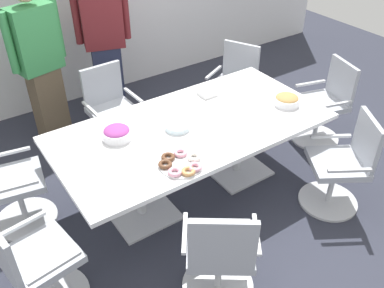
# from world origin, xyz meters

# --- Properties ---
(ground_plane) EXTENTS (10.00, 10.00, 0.01)m
(ground_plane) POSITION_xyz_m (0.00, 0.00, -0.01)
(ground_plane) COLOR #2D303D
(conference_table) EXTENTS (2.40, 1.20, 0.75)m
(conference_table) POSITION_xyz_m (0.00, 0.00, 0.63)
(conference_table) COLOR white
(conference_table) RESTS_ON ground
(office_chair_0) EXTENTS (0.72, 0.72, 0.91)m
(office_chair_0) POSITION_xyz_m (1.15, 0.81, 0.41)
(office_chair_0) COLOR silver
(office_chair_0) RESTS_ON ground
(office_chair_1) EXTENTS (0.56, 0.56, 0.91)m
(office_chair_1) POSITION_xyz_m (-0.28, 1.09, 0.41)
(office_chair_1) COLOR silver
(office_chair_1) RESTS_ON ground
(office_chair_2) EXTENTS (0.62, 0.62, 0.91)m
(office_chair_2) POSITION_xyz_m (-1.50, 0.52, 0.41)
(office_chair_2) COLOR silver
(office_chair_2) RESTS_ON ground
(office_chair_3) EXTENTS (0.62, 0.62, 0.91)m
(office_chair_3) POSITION_xyz_m (-1.58, -0.41, 0.41)
(office_chair_3) COLOR silver
(office_chair_3) RESTS_ON ground
(office_chair_4) EXTENTS (0.75, 0.75, 0.91)m
(office_chair_4) POSITION_xyz_m (-0.49, -1.05, 0.41)
(office_chair_4) COLOR silver
(office_chair_4) RESTS_ON ground
(office_chair_5) EXTENTS (0.74, 0.74, 0.91)m
(office_chair_5) POSITION_xyz_m (1.00, -0.88, 0.41)
(office_chair_5) COLOR silver
(office_chair_5) RESTS_ON ground
(office_chair_6) EXTENTS (0.67, 0.67, 0.91)m
(office_chair_6) POSITION_xyz_m (1.70, -0.07, 0.41)
(office_chair_6) COLOR silver
(office_chair_6) RESTS_ON ground
(person_standing_0) EXTENTS (0.61, 0.32, 1.76)m
(person_standing_0) POSITION_xyz_m (-0.77, 1.63, 0.92)
(person_standing_0) COLOR brown
(person_standing_0) RESTS_ON ground
(person_standing_1) EXTENTS (0.61, 0.34, 1.84)m
(person_standing_1) POSITION_xyz_m (0.00, 1.74, 0.97)
(person_standing_1) COLOR #232842
(person_standing_1) RESTS_ON ground
(snack_bowl_candy_mix) EXTENTS (0.24, 0.24, 0.11)m
(snack_bowl_candy_mix) POSITION_xyz_m (-0.62, 0.18, 0.81)
(snack_bowl_candy_mix) COLOR white
(snack_bowl_candy_mix) RESTS_ON conference_table
(snack_bowl_cookies) EXTENTS (0.24, 0.24, 0.10)m
(snack_bowl_cookies) POSITION_xyz_m (0.93, -0.20, 0.80)
(snack_bowl_cookies) COLOR white
(snack_bowl_cookies) RESTS_ON conference_table
(donut_platter) EXTENTS (0.34, 0.34, 0.04)m
(donut_platter) POSITION_xyz_m (-0.39, -0.42, 0.77)
(donut_platter) COLOR white
(donut_platter) RESTS_ON conference_table
(plate_stack) EXTENTS (0.22, 0.22, 0.05)m
(plate_stack) POSITION_xyz_m (-0.14, 0.02, 0.77)
(plate_stack) COLOR white
(plate_stack) RESTS_ON conference_table
(napkin_pile) EXTENTS (0.15, 0.15, 0.05)m
(napkin_pile) POSITION_xyz_m (0.43, 0.36, 0.78)
(napkin_pile) COLOR white
(napkin_pile) RESTS_ON conference_table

